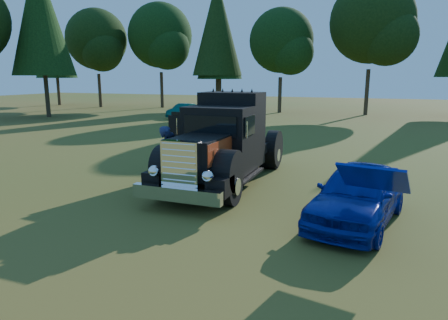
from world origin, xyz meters
TOP-DOWN VIEW (x-y plane):
  - ground at (0.00, 0.00)m, footprint 120.00×120.00m
  - treeline at (-2.92, 27.54)m, footprint 72.10×24.04m
  - diamond_t_truck at (0.37, 2.80)m, footprint 3.38×7.16m
  - hotrod_coupe at (4.77, 0.58)m, footprint 2.51×4.52m
  - spectator_near at (-1.02, 1.57)m, footprint 0.55×0.78m
  - spectator_far at (-1.22, 2.19)m, footprint 1.01×1.06m
  - distant_teal_car at (-10.59, 21.69)m, footprint 1.71×3.76m

SIDE VIEW (x-z plane):
  - ground at x=0.00m, z-range 0.00..0.00m
  - distant_teal_car at x=-10.59m, z-range 0.00..1.20m
  - hotrod_coupe at x=4.77m, z-range -0.21..1.68m
  - spectator_far at x=-1.22m, z-range 0.00..1.73m
  - spectator_near at x=-1.02m, z-range 0.00..2.01m
  - diamond_t_truck at x=0.37m, z-range -0.22..2.78m
  - treeline at x=-2.92m, z-range 0.77..14.61m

